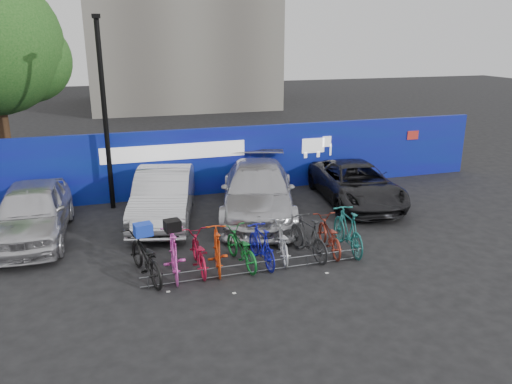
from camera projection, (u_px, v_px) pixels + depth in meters
name	position (u px, v px, depth m)	size (l,w,h in m)	color
ground	(251.00, 263.00, 12.63)	(100.00, 100.00, 0.00)	black
hoarding	(203.00, 162.00, 17.74)	(22.00, 0.18, 2.40)	navy
lamppost	(104.00, 110.00, 15.68)	(0.25, 0.50, 6.11)	black
bike_rack	(258.00, 267.00, 12.04)	(5.60, 0.03, 0.30)	#595B60
car_0	(32.00, 212.00, 13.91)	(1.88, 4.67, 1.59)	silver
car_1	(164.00, 196.00, 15.37)	(1.66, 4.75, 1.56)	#AEAFB4
car_2	(258.00, 191.00, 15.77)	(2.25, 5.54, 1.61)	#B7B6BC
car_3	(356.00, 184.00, 16.99)	(2.25, 4.87, 1.35)	black
bike_0	(145.00, 257.00, 11.69)	(0.72, 2.06, 1.08)	black
bike_1	(174.00, 253.00, 11.83)	(0.53, 1.89, 1.14)	#E84BBE
bike_2	(198.00, 252.00, 12.12)	(0.61, 1.75, 0.92)	#A9102E
bike_3	(217.00, 249.00, 12.13)	(0.50, 1.76, 1.06)	#D53F10
bike_4	(241.00, 248.00, 12.38)	(0.62, 1.78, 0.93)	#126D28
bike_5	(262.00, 245.00, 12.43)	(0.47, 1.67, 1.00)	#1215A5
bike_6	(282.00, 241.00, 12.80)	(0.60, 1.73, 0.91)	#AFB2B7
bike_7	(308.00, 237.00, 12.84)	(0.51, 1.81, 1.09)	#28282A
bike_8	(329.00, 235.00, 13.15)	(0.62, 1.77, 0.93)	maroon
bike_9	(348.00, 230.00, 13.18)	(0.55, 1.93, 1.16)	#20706D
cargo_crate	(143.00, 230.00, 11.49)	(0.40, 0.31, 0.29)	blue
cargo_topcase	(172.00, 225.00, 11.62)	(0.36, 0.32, 0.26)	black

